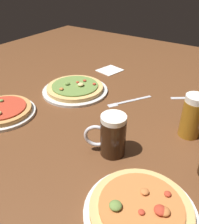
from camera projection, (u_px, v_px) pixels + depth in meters
name	position (u px, v px, depth m)	size (l,w,h in m)	color
ground_plane	(100.00, 119.00, 1.00)	(2.40, 2.40, 0.03)	brown
pizza_plate_near	(141.00, 210.00, 0.60)	(0.29, 0.29, 0.05)	silver
pizza_plate_far	(75.00, 89.00, 1.17)	(0.32, 0.32, 0.05)	silver
pizza_plate_side	(3.00, 111.00, 0.99)	(0.26, 0.26, 0.05)	silver
beer_mug_dark	(112.00, 135.00, 0.76)	(0.13, 0.09, 0.14)	black
beer_mug_amber	(194.00, 117.00, 0.84)	(0.13, 0.07, 0.16)	#9E6619
napkin_folded	(110.00, 70.00, 1.40)	(0.11, 0.13, 0.01)	white
fork_left	(129.00, 101.00, 1.09)	(0.14, 0.20, 0.01)	silver
knife_right	(194.00, 98.00, 1.12)	(0.19, 0.15, 0.01)	silver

